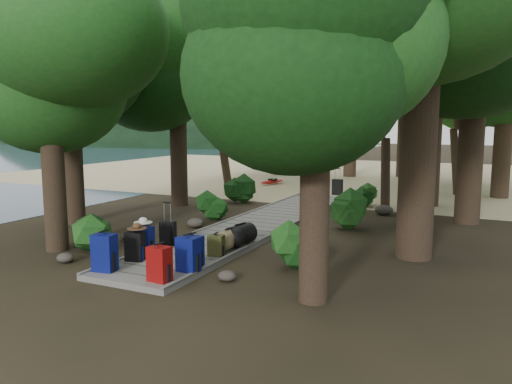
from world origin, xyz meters
The scene contains 50 objects.
ground centered at (0.00, 0.00, 0.00)m, with size 120.00×120.00×0.00m, color #312818.
sand_beach centered at (0.00, 16.00, 0.01)m, with size 40.00×22.00×0.02m, color tan.
water_bay centered at (-32.00, 25.00, 0.00)m, with size 50.00×60.00×0.02m, color #2A4558.
distant_hill centered at (-40.00, 48.00, 0.00)m, with size 32.00×16.00×12.00m, color black.
boardwalk centered at (0.00, 1.00, 0.06)m, with size 2.00×12.00×0.12m, color slate.
backpack_left_a centered at (-0.68, -4.57, 0.52)m, with size 0.43×0.30×0.80m, color navy, non-canonical shape.
backpack_left_b centered at (-0.63, -3.73, 0.46)m, with size 0.37×0.26×0.68m, color black, non-canonical shape.
backpack_left_c centered at (-0.75, -3.27, 0.47)m, with size 0.38×0.27×0.70m, color navy, non-canonical shape.
backpack_right_a centered at (0.65, -4.63, 0.48)m, with size 0.40×0.28×0.71m, color #850B04, non-canonical shape.
backpack_right_b centered at (0.79, -3.90, 0.49)m, with size 0.42×0.29×0.75m, color navy, non-canonical shape.
backpack_right_c centered at (0.66, -3.54, 0.46)m, with size 0.39×0.28×0.67m, color navy, non-canonical shape.
backpack_right_d centered at (0.70, -2.68, 0.37)m, with size 0.33×0.24×0.50m, color #3A4019, non-canonical shape.
duffel_right_khaki centered at (0.66, -1.98, 0.34)m, with size 0.44×0.66×0.44m, color olive, non-canonical shape.
duffel_right_black centered at (0.71, -1.56, 0.35)m, with size 0.47×0.75×0.47m, color black, non-canonical shape.
suitcase_on_boardwalk centered at (-0.79, -2.34, 0.40)m, with size 0.37×0.20×0.57m, color black, non-canonical shape.
lone_suitcase_on_sand centered at (0.29, 7.98, 0.34)m, with size 0.41×0.23×0.64m, color black, non-canonical shape.
hat_brown centered at (-0.59, -3.70, 0.86)m, with size 0.41×0.41×0.12m, color #51351E, non-canonical shape.
hat_white centered at (-0.80, -3.23, 0.88)m, with size 0.40×0.40×0.13m, color silver, non-canonical shape.
kayak centered at (-3.54, 10.09, 0.19)m, with size 0.75×3.43×0.34m, color #B2170F.
sun_lounger centered at (3.46, 9.47, 0.34)m, with size 0.65×2.01×0.65m, color silver, non-canonical shape.
tree_right_a centered at (3.39, -4.10, 3.48)m, with size 4.18×4.18×6.97m, color black, non-canonical shape.
tree_right_c centered at (4.09, 2.36, 4.97)m, with size 5.74×5.74×9.94m, color black, non-canonical shape.
tree_right_d centered at (5.38, 4.11, 5.15)m, with size 5.62×5.62×10.31m, color black, non-canonical shape.
tree_right_e centered at (4.01, 6.86, 4.58)m, with size 5.09×5.09×9.16m, color black, non-canonical shape.
tree_right_f centered at (6.30, 10.03, 4.84)m, with size 5.42×5.42×9.68m, color black, non-canonical shape.
tree_left_a centered at (-3.14, -3.47, 3.64)m, with size 4.36×4.36×7.27m, color black, non-canonical shape.
tree_left_b centered at (-5.07, -0.96, 3.95)m, with size 4.39×4.39×7.91m, color black, non-canonical shape.
tree_left_c centered at (-4.22, 3.19, 4.34)m, with size 4.99×4.99×8.67m, color black, non-canonical shape.
tree_back_a centered at (-1.11, 15.17, 4.93)m, with size 5.70×5.70×9.86m, color black, non-canonical shape.
tree_back_b centered at (1.59, 16.28, 5.62)m, with size 6.30×6.30×11.24m, color black, non-canonical shape.
tree_back_c centered at (4.91, 14.87, 4.31)m, with size 4.79×4.79×8.62m, color black, non-canonical shape.
tree_back_d centered at (-5.14, 14.50, 4.42)m, with size 5.30×5.30×8.84m, color black, non-canonical shape.
palm_right_a centered at (2.88, 5.59, 3.67)m, with size 4.30×4.30×7.33m, color #113D11, non-canonical shape.
palm_right_b centered at (4.72, 10.39, 4.09)m, with size 4.23×4.23×8.18m, color #113D11, non-canonical shape.
palm_right_c centered at (2.64, 12.03, 3.16)m, with size 3.97×3.97×6.32m, color #113D11, non-canonical shape.
palm_left_a centered at (-4.65, 7.17, 3.85)m, with size 4.84×4.84×7.70m, color #113D11, non-canonical shape.
rock_left_a centered at (-2.15, -4.17, 0.10)m, with size 0.38×0.34×0.21m, color #4C473F, non-canonical shape.
rock_left_b centered at (-2.28, -2.01, 0.10)m, with size 0.37×0.33×0.20m, color #4C473F, non-canonical shape.
rock_left_c centered at (-1.57, 0.09, 0.13)m, with size 0.49×0.44×0.27m, color #4C473F, non-canonical shape.
rock_left_d centered at (-2.18, 2.90, 0.08)m, with size 0.28×0.25×0.15m, color #4C473F, non-canonical shape.
rock_right_a centered at (1.58, -3.78, 0.10)m, with size 0.36×0.32×0.20m, color #4C473F, non-canonical shape.
rock_right_b centered at (2.26, -1.20, 0.12)m, with size 0.44×0.40×0.24m, color #4C473F, non-canonical shape.
rock_right_c centered at (1.36, 1.20, 0.08)m, with size 0.31×0.28×0.17m, color #4C473F, non-canonical shape.
rock_right_d centered at (2.89, 4.37, 0.16)m, with size 0.58×0.53×0.32m, color #4C473F, non-canonical shape.
shrub_left_a centered at (-2.39, -3.16, 0.46)m, with size 1.02×1.02×0.92m, color #174D1A, non-canonical shape.
shrub_left_b centered at (-1.71, 1.29, 0.37)m, with size 0.82×0.82×0.74m, color #174D1A, non-canonical shape.
shrub_left_c centered at (-2.47, 4.41, 0.47)m, with size 1.04×1.04×0.94m, color #174D1A, non-canonical shape.
shrub_right_a centered at (2.50, -2.40, 0.44)m, with size 0.98×0.98×0.88m, color #174D1A, non-canonical shape.
shrub_right_b centered at (2.30, 1.66, 0.51)m, with size 1.12×1.12×1.01m, color #174D1A, non-canonical shape.
shrub_right_c centered at (1.97, 5.74, 0.41)m, with size 0.92×0.92×0.83m, color #174D1A, non-canonical shape.
Camera 1 is at (5.99, -11.78, 2.98)m, focal length 35.00 mm.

